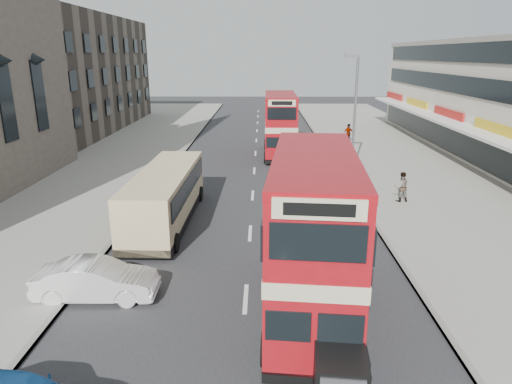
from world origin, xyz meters
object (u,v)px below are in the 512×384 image
(street_lamp, at_px, (354,107))
(car_right_a, at_px, (330,170))
(cyclist, at_px, (312,158))
(bus_second, at_px, (280,125))
(car_right_b, at_px, (320,152))
(pedestrian_far, at_px, (348,133))
(pedestrian_near, at_px, (401,187))
(bus_main, at_px, (313,235))
(car_left_front, at_px, (96,280))
(coach, at_px, (166,195))

(street_lamp, xyz_separation_m, car_right_a, (-1.37, 0.00, -4.20))
(cyclist, bearing_deg, bus_second, 114.34)
(street_lamp, xyz_separation_m, car_right_b, (-1.41, 5.36, -4.12))
(pedestrian_far, bearing_deg, pedestrian_near, -112.86)
(bus_main, bearing_deg, pedestrian_near, -113.69)
(car_left_front, relative_size, pedestrian_far, 2.33)
(pedestrian_far, bearing_deg, car_right_a, -127.84)
(bus_second, relative_size, pedestrian_near, 5.18)
(car_right_a, relative_size, car_right_b, 0.84)
(coach, bearing_deg, car_left_front, -96.11)
(coach, bearing_deg, car_right_b, 57.15)
(car_right_b, height_order, pedestrian_near, pedestrian_near)
(bus_second, relative_size, car_right_b, 1.85)
(coach, distance_m, car_right_b, 16.78)
(coach, bearing_deg, cyclist, 53.58)
(street_lamp, bearing_deg, pedestrian_far, 80.48)
(car_right_a, bearing_deg, pedestrian_far, 160.78)
(car_right_b, distance_m, pedestrian_far, 7.63)
(car_left_front, distance_m, pedestrian_far, 31.30)
(street_lamp, xyz_separation_m, bus_second, (-4.48, 7.14, -2.22))
(car_left_front, bearing_deg, bus_second, -18.07)
(pedestrian_near, xyz_separation_m, cyclist, (-4.20, 7.83, -0.16))
(coach, relative_size, car_right_a, 2.33)
(bus_second, height_order, pedestrian_far, bus_second)
(car_right_a, bearing_deg, bus_second, -160.00)
(bus_second, distance_m, car_right_b, 4.03)
(car_left_front, xyz_separation_m, car_right_b, (10.23, 21.36, -0.02))
(street_lamp, relative_size, car_left_front, 1.96)
(bus_main, distance_m, pedestrian_far, 29.56)
(car_left_front, distance_m, cyclist, 20.58)
(street_lamp, relative_size, car_right_a, 2.02)
(bus_main, height_order, bus_second, bus_main)
(bus_main, distance_m, car_right_b, 22.30)
(pedestrian_near, height_order, pedestrian_far, pedestrian_far)
(car_left_front, relative_size, car_right_a, 1.03)
(pedestrian_far, bearing_deg, cyclist, -136.45)
(street_lamp, distance_m, pedestrian_near, 6.88)
(bus_main, bearing_deg, bus_second, -84.50)
(bus_main, bearing_deg, car_left_front, 0.01)
(coach, bearing_deg, bus_main, -50.88)
(street_lamp, bearing_deg, car_left_front, -126.03)
(car_right_b, bearing_deg, car_right_a, 8.32)
(car_left_front, bearing_deg, pedestrian_far, -26.80)
(car_right_b, distance_m, cyclist, 3.14)
(bus_main, distance_m, pedestrian_near, 12.91)
(pedestrian_near, bearing_deg, street_lamp, -77.65)
(car_right_b, relative_size, cyclist, 2.09)
(bus_second, height_order, car_right_a, bus_second)
(street_lamp, xyz_separation_m, car_left_front, (-11.64, -16.00, -4.10))
(street_lamp, distance_m, cyclist, 5.17)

